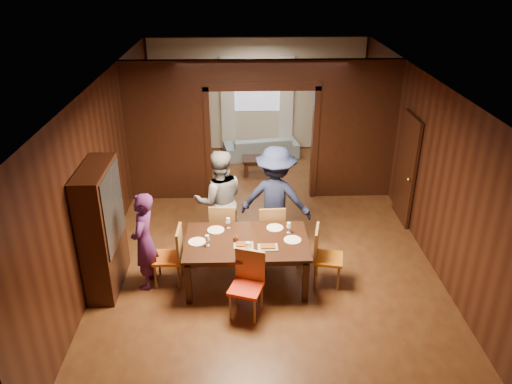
{
  "coord_description": "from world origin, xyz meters",
  "views": [
    {
      "loc": [
        -0.42,
        -8.08,
        4.76
      ],
      "look_at": [
        -0.18,
        -0.4,
        1.05
      ],
      "focal_mm": 35.0,
      "sensor_mm": 36.0,
      "label": 1
    }
  ],
  "objects_px": {
    "person_grey": "(219,201)",
    "hutch": "(102,229)",
    "chair_far_l": "(224,227)",
    "person_purple": "(144,241)",
    "coffee_table": "(260,166)",
    "chair_far_r": "(271,229)",
    "chair_right": "(328,257)",
    "dining_table": "(247,261)",
    "sofa": "(261,147)",
    "person_navy": "(276,199)",
    "chair_left": "(168,256)",
    "chair_near": "(246,286)"
  },
  "relations": [
    {
      "from": "coffee_table",
      "to": "person_purple",
      "type": "bearing_deg",
      "value": -113.98
    },
    {
      "from": "chair_far_l",
      "to": "chair_near",
      "type": "xyz_separation_m",
      "value": [
        0.36,
        -1.7,
        0.0
      ]
    },
    {
      "from": "person_navy",
      "to": "person_grey",
      "type": "bearing_deg",
      "value": 11.96
    },
    {
      "from": "chair_right",
      "to": "dining_table",
      "type": "bearing_deg",
      "value": 99.32
    },
    {
      "from": "chair_far_r",
      "to": "person_grey",
      "type": "bearing_deg",
      "value": -18.0
    },
    {
      "from": "person_navy",
      "to": "person_purple",
      "type": "bearing_deg",
      "value": 40.95
    },
    {
      "from": "person_grey",
      "to": "chair_near",
      "type": "xyz_separation_m",
      "value": [
        0.43,
        -1.86,
        -0.43
      ]
    },
    {
      "from": "person_navy",
      "to": "sofa",
      "type": "bearing_deg",
      "value": -75.18
    },
    {
      "from": "person_navy",
      "to": "dining_table",
      "type": "distance_m",
      "value": 1.29
    },
    {
      "from": "chair_far_l",
      "to": "hutch",
      "type": "height_order",
      "value": "hutch"
    },
    {
      "from": "dining_table",
      "to": "person_grey",
      "type": "bearing_deg",
      "value": 112.8
    },
    {
      "from": "person_grey",
      "to": "hutch",
      "type": "relative_size",
      "value": 0.91
    },
    {
      "from": "chair_right",
      "to": "coffee_table",
      "type": "bearing_deg",
      "value": 24.14
    },
    {
      "from": "sofa",
      "to": "coffee_table",
      "type": "xyz_separation_m",
      "value": [
        -0.08,
        -1.07,
        -0.07
      ]
    },
    {
      "from": "person_purple",
      "to": "coffee_table",
      "type": "height_order",
      "value": "person_purple"
    },
    {
      "from": "sofa",
      "to": "person_navy",
      "type": "bearing_deg",
      "value": 81.55
    },
    {
      "from": "sofa",
      "to": "hutch",
      "type": "bearing_deg",
      "value": 54.56
    },
    {
      "from": "dining_table",
      "to": "sofa",
      "type": "bearing_deg",
      "value": 85.31
    },
    {
      "from": "sofa",
      "to": "coffee_table",
      "type": "height_order",
      "value": "sofa"
    },
    {
      "from": "person_grey",
      "to": "hutch",
      "type": "distance_m",
      "value": 2.02
    },
    {
      "from": "person_navy",
      "to": "hutch",
      "type": "height_order",
      "value": "hutch"
    },
    {
      "from": "chair_near",
      "to": "hutch",
      "type": "distance_m",
      "value": 2.35
    },
    {
      "from": "person_navy",
      "to": "coffee_table",
      "type": "relative_size",
      "value": 2.37
    },
    {
      "from": "person_grey",
      "to": "chair_near",
      "type": "height_order",
      "value": "person_grey"
    },
    {
      "from": "person_grey",
      "to": "sofa",
      "type": "xyz_separation_m",
      "value": [
        0.89,
        4.29,
        -0.64
      ]
    },
    {
      "from": "person_grey",
      "to": "chair_far_r",
      "type": "height_order",
      "value": "person_grey"
    },
    {
      "from": "chair_right",
      "to": "chair_far_r",
      "type": "relative_size",
      "value": 1.0
    },
    {
      "from": "sofa",
      "to": "dining_table",
      "type": "distance_m",
      "value": 5.38
    },
    {
      "from": "chair_right",
      "to": "hutch",
      "type": "distance_m",
      "value": 3.48
    },
    {
      "from": "coffee_table",
      "to": "chair_far_r",
      "type": "xyz_separation_m",
      "value": [
        0.06,
        -3.45,
        0.28
      ]
    },
    {
      "from": "chair_left",
      "to": "chair_far_r",
      "type": "relative_size",
      "value": 1.0
    },
    {
      "from": "chair_left",
      "to": "chair_right",
      "type": "distance_m",
      "value": 2.51
    },
    {
      "from": "dining_table",
      "to": "coffee_table",
      "type": "height_order",
      "value": "dining_table"
    },
    {
      "from": "coffee_table",
      "to": "chair_far_r",
      "type": "height_order",
      "value": "chair_far_r"
    },
    {
      "from": "chair_near",
      "to": "chair_right",
      "type": "bearing_deg",
      "value": 48.02
    },
    {
      "from": "person_purple",
      "to": "person_navy",
      "type": "xyz_separation_m",
      "value": [
        2.07,
        1.06,
        0.16
      ]
    },
    {
      "from": "person_grey",
      "to": "chair_left",
      "type": "relative_size",
      "value": 1.88
    },
    {
      "from": "dining_table",
      "to": "chair_left",
      "type": "distance_m",
      "value": 1.24
    },
    {
      "from": "hutch",
      "to": "chair_right",
      "type": "bearing_deg",
      "value": -1.24
    },
    {
      "from": "dining_table",
      "to": "chair_right",
      "type": "height_order",
      "value": "chair_right"
    },
    {
      "from": "chair_near",
      "to": "sofa",
      "type": "bearing_deg",
      "value": 104.42
    },
    {
      "from": "sofa",
      "to": "chair_far_l",
      "type": "distance_m",
      "value": 4.53
    },
    {
      "from": "chair_far_r",
      "to": "person_navy",
      "type": "bearing_deg",
      "value": -116.91
    },
    {
      "from": "person_purple",
      "to": "person_navy",
      "type": "height_order",
      "value": "person_navy"
    },
    {
      "from": "person_grey",
      "to": "person_navy",
      "type": "distance_m",
      "value": 0.96
    },
    {
      "from": "chair_right",
      "to": "hutch",
      "type": "height_order",
      "value": "hutch"
    },
    {
      "from": "coffee_table",
      "to": "chair_far_l",
      "type": "distance_m",
      "value": 3.47
    },
    {
      "from": "coffee_table",
      "to": "chair_right",
      "type": "distance_m",
      "value": 4.45
    },
    {
      "from": "coffee_table",
      "to": "chair_right",
      "type": "height_order",
      "value": "chair_right"
    },
    {
      "from": "chair_far_l",
      "to": "person_grey",
      "type": "bearing_deg",
      "value": -61.81
    }
  ]
}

